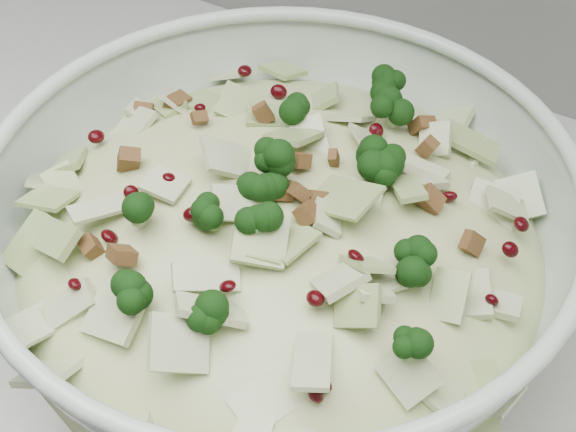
# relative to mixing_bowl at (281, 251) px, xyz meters

# --- Properties ---
(counter) EXTENTS (3.60, 0.60, 0.90)m
(counter) POSITION_rel_mixing_bowl_xyz_m (-0.39, 0.10, -0.54)
(counter) COLOR silver
(counter) RESTS_ON floor
(mixing_bowl) EXTENTS (0.45, 0.45, 0.16)m
(mixing_bowl) POSITION_rel_mixing_bowl_xyz_m (0.00, 0.00, 0.00)
(mixing_bowl) COLOR #B1C3B4
(mixing_bowl) RESTS_ON counter
(salad) EXTENTS (0.46, 0.46, 0.17)m
(salad) POSITION_rel_mixing_bowl_xyz_m (0.00, 0.00, 0.03)
(salad) COLOR #C2D18F
(salad) RESTS_ON mixing_bowl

